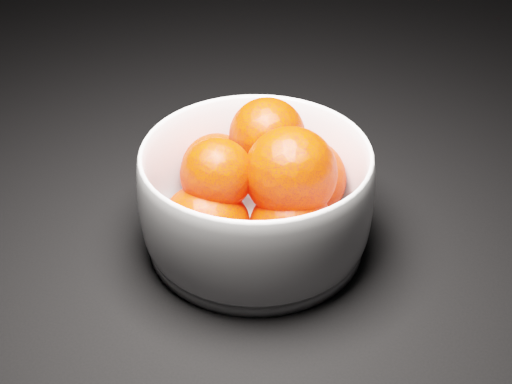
% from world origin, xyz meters
% --- Properties ---
extents(ground, '(3.00, 3.00, 0.00)m').
position_xyz_m(ground, '(0.00, 0.00, 0.00)').
color(ground, black).
rests_on(ground, ground).
extents(bowl, '(0.21, 0.21, 0.10)m').
position_xyz_m(bowl, '(-0.08, -0.25, 0.05)').
color(bowl, silver).
rests_on(bowl, ground).
extents(orange_pile, '(0.16, 0.17, 0.12)m').
position_xyz_m(orange_pile, '(-0.08, -0.25, 0.06)').
color(orange_pile, red).
rests_on(orange_pile, bowl).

